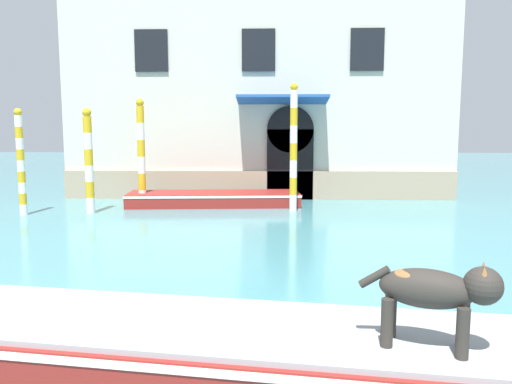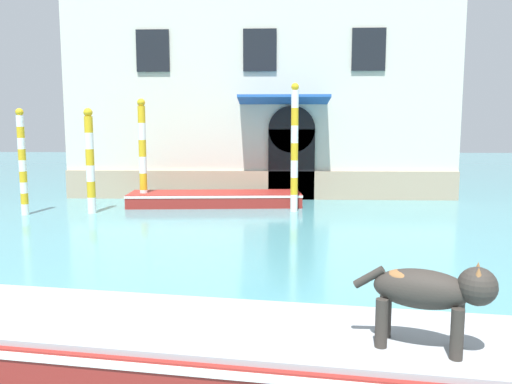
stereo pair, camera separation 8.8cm
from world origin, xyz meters
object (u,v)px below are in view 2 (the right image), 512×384
Objects in this scene: boat_foreground at (238,354)px; boat_moored_near_palazzo at (215,198)px; mooring_pole_2 at (294,148)px; mooring_pole_3 at (22,162)px; mooring_pole_0 at (143,152)px; mooring_pole_1 at (90,161)px; dog_on_deck at (431,292)px.

boat_moored_near_palazzo is (-1.79, 12.81, -0.12)m from boat_foreground.
boat_moored_near_palazzo is 1.48× the size of mooring_pole_2.
mooring_pole_2 is (1.02, 11.55, 1.77)m from boat_foreground.
mooring_pole_2 is at bearing 92.89° from boat_foreground.
mooring_pole_3 is (-7.69, 10.55, 1.35)m from boat_foreground.
mooring_pole_1 is at bearing -129.98° from mooring_pole_0.
dog_on_deck is 0.36× the size of mooring_pole_1.
dog_on_deck is 14.43m from mooring_pole_0.
boat_foreground is 6.70× the size of dog_on_deck.
boat_moored_near_palazzo is at bearing 25.84° from mooring_pole_1.
mooring_pole_1 is (-3.86, -1.87, 1.48)m from boat_moored_near_palazzo.
mooring_pole_1 is 1.01× the size of mooring_pole_3.
mooring_pole_2 reaches higher than mooring_pole_3.
mooring_pole_0 is 0.90× the size of mooring_pole_2.
dog_on_deck is 14.62m from mooring_pole_3.
mooring_pole_2 reaches higher than boat_foreground.
dog_on_deck is 12.12m from mooring_pole_2.
mooring_pole_2 is 1.25× the size of mooring_pole_3.
mooring_pole_1 is at bearing 125.24° from boat_foreground.
mooring_pole_2 is (2.81, -1.26, 1.89)m from boat_moored_near_palazzo.
dog_on_deck is 13.85m from boat_moored_near_palazzo.
mooring_pole_3 is at bearing -149.79° from mooring_pole_0.
mooring_pole_2 is at bearing 114.30° from dog_on_deck.
boat_moored_near_palazzo is 6.49m from mooring_pole_3.
mooring_pole_3 reaches higher than boat_moored_near_palazzo.
mooring_pole_0 is 2.05m from mooring_pole_1.
mooring_pole_2 is at bearing 5.19° from mooring_pole_1.
mooring_pole_1 is at bearing 143.57° from dog_on_deck.
mooring_pole_0 reaches higher than mooring_pole_1.
mooring_pole_2 is (5.35, -0.96, 0.21)m from mooring_pole_0.
mooring_pole_1 reaches higher than boat_moored_near_palazzo.
mooring_pole_2 is at bearing -10.19° from mooring_pole_0.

